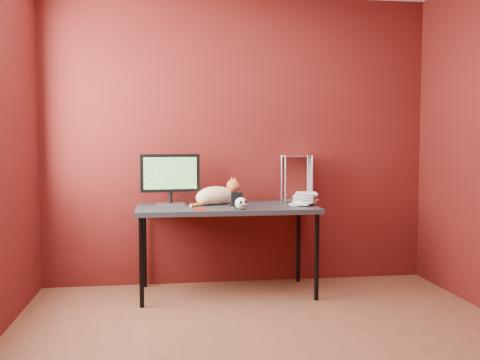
{
  "coord_description": "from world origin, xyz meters",
  "views": [
    {
      "loc": [
        -0.65,
        -3.08,
        1.28
      ],
      "look_at": [
        -0.07,
        1.15,
        0.98
      ],
      "focal_mm": 40.0,
      "sensor_mm": 36.0,
      "label": 1
    }
  ],
  "objects": [
    {
      "name": "book_stack",
      "position": [
        0.44,
        1.4,
        1.34
      ],
      "size": [
        0.28,
        0.29,
        1.18
      ],
      "rotation": [
        0.0,
        0.0,
        -0.41
      ],
      "color": "beige",
      "rests_on": "desk"
    },
    {
      "name": "cat",
      "position": [
        -0.23,
        1.47,
        0.83
      ],
      "size": [
        0.44,
        0.32,
        0.23
      ],
      "rotation": [
        0.0,
        0.0,
        0.35
      ],
      "color": "orange",
      "rests_on": "desk"
    },
    {
      "name": "black_gadget",
      "position": [
        -0.11,
        1.25,
        0.76
      ],
      "size": [
        0.05,
        0.03,
        0.02
      ],
      "primitive_type": "cube",
      "rotation": [
        0.0,
        0.0,
        0.14
      ],
      "color": "black",
      "rests_on": "desk"
    },
    {
      "name": "washer",
      "position": [
        -0.11,
        1.23,
        0.75
      ],
      "size": [
        0.05,
        0.05,
        0.0
      ],
      "primitive_type": "cylinder",
      "color": "silver",
      "rests_on": "desk"
    },
    {
      "name": "wire_rack",
      "position": [
        0.52,
        1.64,
        0.96
      ],
      "size": [
        0.26,
        0.21,
        0.42
      ],
      "rotation": [
        0.0,
        0.0,
        -0.05
      ],
      "color": "silver",
      "rests_on": "desk"
    },
    {
      "name": "skull_mug",
      "position": [
        -0.06,
        1.11,
        0.8
      ],
      "size": [
        0.1,
        0.1,
        0.09
      ],
      "rotation": [
        0.0,
        0.0,
        0.32
      ],
      "color": "silver",
      "rests_on": "desk"
    },
    {
      "name": "desk",
      "position": [
        -0.15,
        1.37,
        0.7
      ],
      "size": [
        1.5,
        0.7,
        0.75
      ],
      "color": "black",
      "rests_on": "ground"
    },
    {
      "name": "pocket_knife",
      "position": [
        -0.39,
        1.08,
        0.76
      ],
      "size": [
        0.09,
        0.05,
        0.02
      ],
      "primitive_type": "cube",
      "rotation": [
        0.0,
        0.0,
        -0.33
      ],
      "color": "#98150B",
      "rests_on": "desk"
    },
    {
      "name": "monitor",
      "position": [
        -0.62,
        1.49,
        0.99
      ],
      "size": [
        0.5,
        0.18,
        0.44
      ],
      "rotation": [
        0.0,
        0.0,
        0.1
      ],
      "color": "silver",
      "rests_on": "desk"
    },
    {
      "name": "room",
      "position": [
        0.0,
        0.0,
        1.45
      ],
      "size": [
        3.52,
        3.52,
        2.61
      ],
      "color": "brown",
      "rests_on": "ground"
    },
    {
      "name": "speaker",
      "position": [
        -0.08,
        1.26,
        0.81
      ],
      "size": [
        0.11,
        0.11,
        0.13
      ],
      "rotation": [
        0.0,
        0.0,
        -0.04
      ],
      "color": "black",
      "rests_on": "desk"
    }
  ]
}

